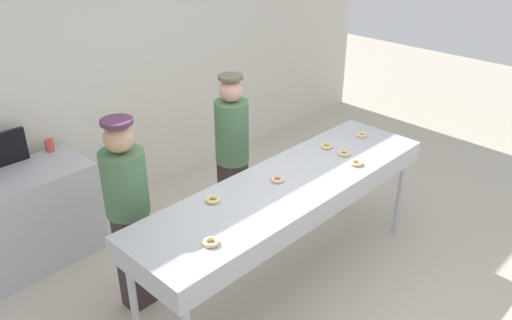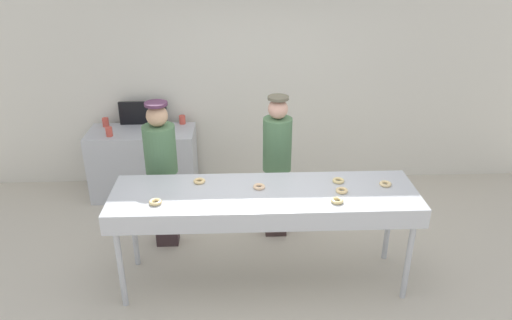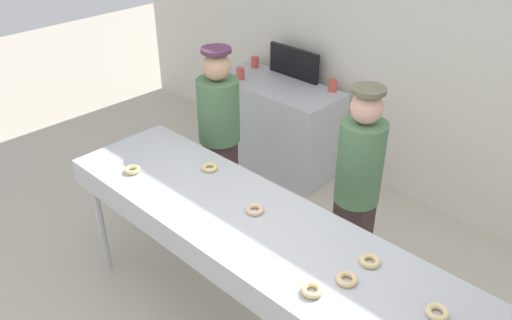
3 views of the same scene
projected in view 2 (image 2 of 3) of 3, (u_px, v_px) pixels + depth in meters
name	position (u px, v px, depth m)	size (l,w,h in m)	color
ground_plane	(264.00, 279.00, 4.82)	(16.00, 16.00, 0.00)	beige
back_wall	(255.00, 72.00, 6.28)	(8.00, 0.12, 3.06)	silver
fryer_conveyor	(264.00, 200.00, 4.44)	(2.84, 0.78, 1.01)	#B7BABF
plain_donut_0	(199.00, 181.00, 4.56)	(0.11, 0.11, 0.03)	#F1CB84
plain_donut_1	(259.00, 187.00, 4.46)	(0.11, 0.11, 0.03)	beige
plain_donut_2	(385.00, 184.00, 4.51)	(0.11, 0.11, 0.03)	#F2D292
plain_donut_3	(342.00, 190.00, 4.39)	(0.11, 0.11, 0.03)	#ECC887
plain_donut_4	(338.00, 181.00, 4.57)	(0.11, 0.11, 0.03)	#E9CD84
plain_donut_5	(337.00, 201.00, 4.22)	(0.11, 0.11, 0.03)	#EED084
plain_donut_6	(155.00, 202.00, 4.19)	(0.11, 0.11, 0.03)	#F4D38C
worker_baker	(277.00, 161.00, 5.21)	(0.31, 0.31, 1.66)	#382826
worker_assistant	(162.00, 167.00, 5.02)	(0.33, 0.33, 1.66)	#362629
prep_counter	(144.00, 163.00, 6.27)	(1.35, 0.61, 0.90)	#B7BABF
paper_cup_0	(182.00, 120.00, 6.30)	(0.08, 0.08, 0.11)	#CC4C3F
paper_cup_1	(106.00, 122.00, 6.21)	(0.08, 0.08, 0.11)	#CC4C3F
paper_cup_2	(109.00, 132.00, 5.90)	(0.08, 0.08, 0.11)	#CC4C3F
menu_display	(143.00, 113.00, 6.25)	(0.62, 0.04, 0.31)	black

